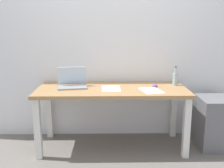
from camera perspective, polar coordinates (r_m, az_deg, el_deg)
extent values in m
plane|color=slate|center=(3.34, 0.00, -13.08)|extent=(8.00, 8.00, 0.00)
cube|color=white|center=(3.43, -0.12, 10.13)|extent=(5.20, 0.08, 2.60)
cube|color=#A37A4C|center=(3.10, 0.00, -1.26)|extent=(1.74, 0.70, 0.04)
cube|color=silver|center=(3.03, -15.63, -9.29)|extent=(0.07, 0.07, 0.69)
cube|color=silver|center=(3.06, 15.67, -9.09)|extent=(0.07, 0.07, 0.69)
cube|color=silver|center=(3.57, -13.30, -5.81)|extent=(0.07, 0.07, 0.69)
cube|color=silver|center=(3.59, 13.04, -5.68)|extent=(0.07, 0.07, 0.69)
cube|color=gray|center=(3.14, -8.48, -0.70)|extent=(0.36, 0.25, 0.02)
cube|color=silver|center=(3.22, -8.59, 1.79)|extent=(0.34, 0.11, 0.22)
cylinder|color=#99B7C1|center=(3.32, 13.35, 1.02)|extent=(0.06, 0.06, 0.15)
cylinder|color=#99B7C1|center=(3.30, 13.45, 2.91)|extent=(0.02, 0.02, 0.07)
cylinder|color=black|center=(3.30, 13.48, 3.59)|extent=(0.03, 0.03, 0.01)
ellipsoid|color=#724799|center=(3.20, 9.13, -0.30)|extent=(0.08, 0.11, 0.03)
cube|color=white|center=(3.07, -0.19, -1.00)|extent=(0.22, 0.30, 0.00)
cube|color=white|center=(3.02, 8.40, -1.38)|extent=(0.27, 0.33, 0.00)
cube|color=slate|center=(3.47, 21.05, -7.57)|extent=(0.40, 0.48, 0.60)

